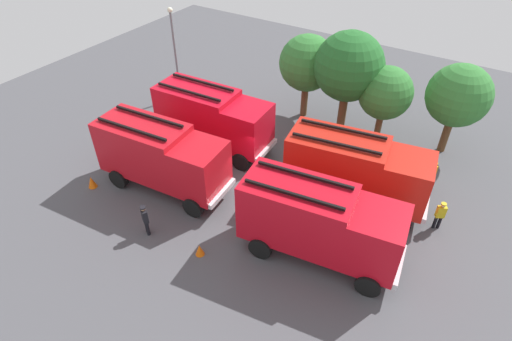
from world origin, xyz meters
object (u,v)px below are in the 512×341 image
object	(u,v)px
tree_0	(307,63)
fire_truck_3	(356,168)
fire_truck_2	(213,116)
firefighter_3	(145,219)
fire_truck_1	(320,220)
firefighter_1	(431,175)
traffic_cone_2	(92,182)
firefighter_0	(440,214)
fire_truck_0	(161,155)
lamppost	(175,48)
traffic_cone_0	(200,250)
tree_1	(349,67)
firefighter_2	(144,136)
traffic_cone_1	(390,186)
tree_3	(459,96)
firefighter_4	(384,155)
tree_2	(385,93)

from	to	relation	value
tree_0	fire_truck_3	bearing A→B (deg)	-46.50
fire_truck_2	firefighter_3	xyz separation A→B (m)	(1.72, -7.67, -1.17)
fire_truck_1	firefighter_1	size ratio (longest dim) A/B	4.05
fire_truck_2	traffic_cone_2	xyz separation A→B (m)	(-3.32, -6.76, -1.81)
firefighter_0	firefighter_1	xyz separation A→B (m)	(-1.13, 2.67, 0.15)
fire_truck_0	lamppost	size ratio (longest dim) A/B	1.13
firefighter_1	traffic_cone_2	size ratio (longest dim) A/B	2.71
fire_truck_3	traffic_cone_0	xyz separation A→B (m)	(-4.44, -7.20, -1.85)
firefighter_3	tree_0	xyz separation A→B (m)	(1.19, 14.05, 2.82)
fire_truck_2	tree_1	bearing A→B (deg)	42.79
lamppost	firefighter_2	bearing A→B (deg)	-68.15
tree_0	traffic_cone_1	distance (m)	9.59
firefighter_2	traffic_cone_0	world-z (taller)	firefighter_2
tree_3	traffic_cone_1	distance (m)	6.54
firefighter_2	traffic_cone_1	size ratio (longest dim) A/B	2.94
firefighter_0	firefighter_4	world-z (taller)	firefighter_4
fire_truck_2	firefighter_4	xyz separation A→B (m)	(9.57, 3.42, -1.18)
firefighter_2	traffic_cone_0	size ratio (longest dim) A/B	2.72
tree_2	fire_truck_2	bearing A→B (deg)	-143.78
tree_1	traffic_cone_1	bearing A→B (deg)	-41.49
fire_truck_3	tree_1	xyz separation A→B (m)	(-3.30, 6.19, 2.25)
firefighter_1	traffic_cone_1	world-z (taller)	firefighter_1
lamppost	firefighter_3	bearing A→B (deg)	-56.05
fire_truck_0	firefighter_2	world-z (taller)	fire_truck_0
firefighter_2	tree_0	xyz separation A→B (m)	(6.36, 8.88, 2.89)
tree_0	tree_2	distance (m)	5.39
fire_truck_2	tree_1	distance (m)	8.68
traffic_cone_0	traffic_cone_2	bearing A→B (deg)	175.73
firefighter_4	lamppost	world-z (taller)	lamppost
tree_0	fire_truck_1	bearing A→B (deg)	-60.00
tree_0	traffic_cone_0	size ratio (longest dim) A/B	9.39
fire_truck_3	tree_3	world-z (taller)	tree_3
fire_truck_2	traffic_cone_2	world-z (taller)	fire_truck_2
traffic_cone_1	lamppost	world-z (taller)	lamppost
fire_truck_1	fire_truck_2	bearing A→B (deg)	146.19
tree_3	traffic_cone_1	size ratio (longest dim) A/B	10.01
firefighter_0	firefighter_4	distance (m)	5.01
traffic_cone_2	firefighter_4	bearing A→B (deg)	38.29
tree_0	lamppost	size ratio (longest dim) A/B	0.86
lamppost	tree_0	bearing A→B (deg)	16.93
firefighter_1	tree_1	size ratio (longest dim) A/B	0.28
fire_truck_0	tree_2	xyz separation A→B (m)	(8.20, 10.58, 1.18)
fire_truck_2	firefighter_4	size ratio (longest dim) A/B	4.21
tree_0	firefighter_0	bearing A→B (deg)	-30.19
fire_truck_1	traffic_cone_2	world-z (taller)	fire_truck_1
firefighter_2	firefighter_3	distance (m)	7.31
firefighter_4	lamppost	xyz separation A→B (m)	(-15.50, 0.27, 2.87)
tree_0	traffic_cone_1	xyz separation A→B (m)	(7.67, -4.56, -3.52)
fire_truck_3	firefighter_4	world-z (taller)	fire_truck_3
tree_1	firefighter_3	bearing A→B (deg)	-106.65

